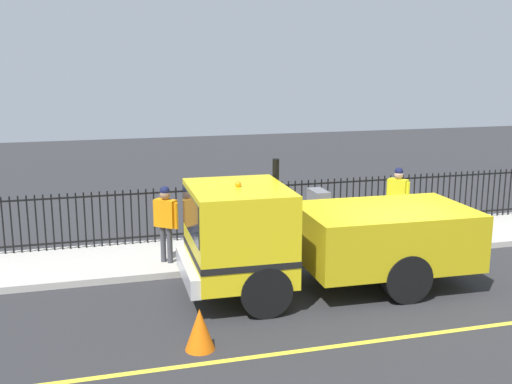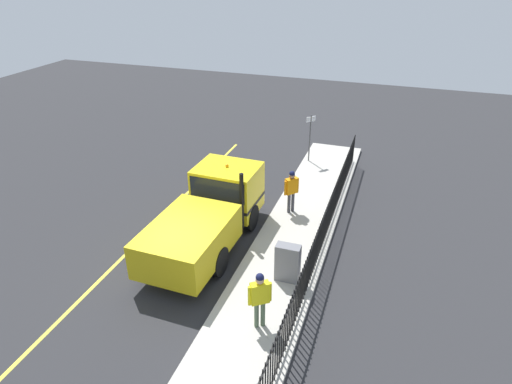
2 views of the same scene
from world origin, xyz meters
name	(u,v)px [view 1 (image 1 of 2)]	position (x,y,z in m)	size (l,w,h in m)	color
ground_plane	(399,285)	(0.00, 0.00, 0.00)	(51.92, 51.92, 0.00)	#2B2B2D
sidewalk_slab	(343,242)	(2.90, 0.00, 0.07)	(2.50, 23.60, 0.15)	#B7B2A8
lane_marking	(462,329)	(-2.24, 0.00, 0.00)	(0.12, 21.24, 0.01)	yellow
work_truck	(307,233)	(0.19, 1.97, 1.22)	(2.39, 5.93, 2.57)	yellow
worker_standing	(166,216)	(2.35, 4.48, 1.20)	(0.49, 0.51, 1.73)	orange
pedestrian_distant	(398,193)	(3.09, -1.58, 1.21)	(0.54, 0.46, 1.73)	yellow
iron_fence	(327,204)	(3.96, 0.00, 0.83)	(0.04, 20.10, 1.36)	black
utility_cabinet	(318,214)	(3.28, 0.52, 0.76)	(0.73, 0.36, 1.22)	slate
traffic_cone	(200,329)	(-1.75, 4.50, 0.35)	(0.48, 0.48, 0.69)	orange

